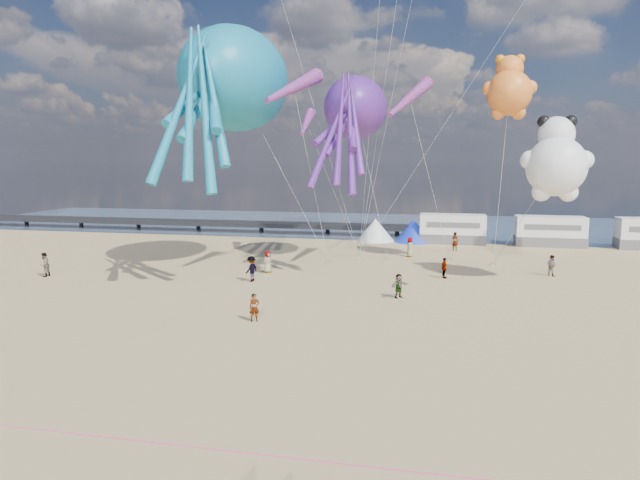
{
  "coord_description": "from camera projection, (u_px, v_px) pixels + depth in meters",
  "views": [
    {
      "loc": [
        4.81,
        -20.07,
        8.7
      ],
      "look_at": [
        -0.77,
        6.0,
        4.88
      ],
      "focal_mm": 32.0,
      "sensor_mm": 36.0,
      "label": 1
    }
  ],
  "objects": [
    {
      "name": "windsock_left",
      "position": [
        294.0,
        87.0,
        39.44
      ],
      "size": [
        3.07,
        6.94,
        6.92
      ],
      "primitive_type": null,
      "rotation": [
        0.0,
        0.0,
        -0.3
      ],
      "color": "red"
    },
    {
      "name": "tent_white",
      "position": [
        375.0,
        230.0,
        60.62
      ],
      "size": [
        4.0,
        4.0,
        2.4
      ],
      "primitive_type": "cone",
      "color": "white",
      "rests_on": "ground"
    },
    {
      "name": "kite_octopus_teal",
      "position": [
        235.0,
        80.0,
        43.3
      ],
      "size": [
        7.44,
        13.35,
        14.43
      ],
      "primitive_type": null,
      "rotation": [
        0.0,
        0.0,
        0.17
      ],
      "color": "teal"
    },
    {
      "name": "windsock_right",
      "position": [
        306.0,
        123.0,
        48.46
      ],
      "size": [
        1.04,
        4.3,
        4.28
      ],
      "primitive_type": null,
      "rotation": [
        0.0,
        0.0,
        0.03
      ],
      "color": "red"
    },
    {
      "name": "windsock_mid",
      "position": [
        409.0,
        98.0,
        41.99
      ],
      "size": [
        3.53,
        6.61,
        6.74
      ],
      "primitive_type": null,
      "rotation": [
        0.0,
        0.0,
        -0.4
      ],
      "color": "red"
    },
    {
      "name": "water",
      "position": [
        404.0,
        225.0,
        74.89
      ],
      "size": [
        120.0,
        120.0,
        0.0
      ],
      "primitive_type": "plane",
      "color": "#384F6C",
      "rests_on": "ground"
    },
    {
      "name": "beachgoer_2",
      "position": [
        251.0,
        269.0,
        40.55
      ],
      "size": [
        0.95,
        1.07,
        1.82
      ],
      "primitive_type": "imported",
      "rotation": [
        0.0,
        0.0,
        4.37
      ],
      "color": "#7F6659",
      "rests_on": "ground"
    },
    {
      "name": "ground",
      "position": [
        307.0,
        389.0,
        21.66
      ],
      "size": [
        120.0,
        120.0,
        0.0
      ],
      "primitive_type": "plane",
      "color": "tan",
      "rests_on": "ground"
    },
    {
      "name": "sandbag_a",
      "position": [
        328.0,
        262.0,
        47.67
      ],
      "size": [
        0.5,
        0.35,
        0.22
      ],
      "primitive_type": "cube",
      "color": "gray",
      "rests_on": "ground"
    },
    {
      "name": "sandbag_d",
      "position": [
        449.0,
        259.0,
        49.07
      ],
      "size": [
        0.5,
        0.35,
        0.22
      ],
      "primitive_type": "cube",
      "color": "gray",
      "rests_on": "ground"
    },
    {
      "name": "sandbag_e",
      "position": [
        359.0,
        256.0,
        50.61
      ],
      "size": [
        0.5,
        0.35,
        0.22
      ],
      "primitive_type": "cube",
      "color": "gray",
      "rests_on": "ground"
    },
    {
      "name": "kite_teddy_orange",
      "position": [
        509.0,
        93.0,
        43.55
      ],
      "size": [
        4.75,
        4.55,
        5.88
      ],
      "primitive_type": null,
      "rotation": [
        0.0,
        0.0,
        -0.16
      ],
      "color": "orange"
    },
    {
      "name": "tent_blue",
      "position": [
        413.0,
        231.0,
        59.79
      ],
      "size": [
        4.0,
        4.0,
        2.4
      ],
      "primitive_type": "cone",
      "color": "#1933CC",
      "rests_on": "ground"
    },
    {
      "name": "beachgoer_5",
      "position": [
        455.0,
        241.0,
        54.07
      ],
      "size": [
        1.72,
        1.31,
        1.81
      ],
      "primitive_type": "imported",
      "rotation": [
        0.0,
        0.0,
        2.61
      ],
      "color": "#7F6659",
      "rests_on": "ground"
    },
    {
      "name": "sandbag_c",
      "position": [
        493.0,
        265.0,
        46.58
      ],
      "size": [
        0.5,
        0.35,
        0.22
      ],
      "primitive_type": "cube",
      "color": "gray",
      "rests_on": "ground"
    },
    {
      "name": "kite_octopus_purple",
      "position": [
        356.0,
        108.0,
        45.94
      ],
      "size": [
        5.6,
        10.61,
        11.59
      ],
      "primitive_type": null,
      "rotation": [
        0.0,
        0.0,
        -0.13
      ],
      "color": "#552286"
    },
    {
      "name": "beachgoer_0",
      "position": [
        410.0,
        247.0,
        50.78
      ],
      "size": [
        0.63,
        0.75,
        1.75
      ],
      "primitive_type": "imported",
      "rotation": [
        0.0,
        0.0,
        4.32
      ],
      "color": "#7F6659",
      "rests_on": "ground"
    },
    {
      "name": "standing_person",
      "position": [
        254.0,
        308.0,
        30.6
      ],
      "size": [
        0.67,
        0.59,
        1.53
      ],
      "primitive_type": "imported",
      "rotation": [
        0.0,
        0.0,
        0.52
      ],
      "color": "tan",
      "rests_on": "ground"
    },
    {
      "name": "beachgoer_3",
      "position": [
        444.0,
        268.0,
        41.64
      ],
      "size": [
        0.91,
        1.14,
        1.54
      ],
      "primitive_type": "imported",
      "rotation": [
        0.0,
        0.0,
        1.97
      ],
      "color": "#7F6659",
      "rests_on": "ground"
    },
    {
      "name": "beachgoer_1",
      "position": [
        44.0,
        265.0,
        42.23
      ],
      "size": [
        0.6,
        0.9,
        1.8
      ],
      "primitive_type": "imported",
      "rotation": [
        0.0,
        0.0,
        4.75
      ],
      "color": "#7F6659",
      "rests_on": "ground"
    },
    {
      "name": "motorhome_1",
      "position": [
        550.0,
        231.0,
        56.95
      ],
      "size": [
        6.6,
        2.5,
        3.0
      ],
      "primitive_type": "cube",
      "color": "silver",
      "rests_on": "ground"
    },
    {
      "name": "pier",
      "position": [
        168.0,
        222.0,
        69.91
      ],
      "size": [
        60.0,
        3.0,
        0.5
      ],
      "primitive_type": "cube",
      "color": "black",
      "rests_on": "ground"
    },
    {
      "name": "beachgoer_6",
      "position": [
        268.0,
        262.0,
        43.69
      ],
      "size": [
        0.64,
        0.74,
        1.71
      ],
      "primitive_type": "imported",
      "rotation": [
        0.0,
        0.0,
        1.11
      ],
      "color": "#7F6659",
      "rests_on": "ground"
    },
    {
      "name": "beachgoer_7",
      "position": [
        551.0,
        265.0,
        42.54
      ],
      "size": [
        0.92,
        0.88,
        1.58
      ],
      "primitive_type": "imported",
      "rotation": [
        0.0,
        0.0,
        2.44
      ],
      "color": "#7F6659",
      "rests_on": "ground"
    },
    {
      "name": "kite_panda",
      "position": [
        556.0,
        167.0,
        38.38
      ],
      "size": [
        5.93,
        5.73,
        6.87
      ],
      "primitive_type": null,
      "rotation": [
        0.0,
        0.0,
        -0.28
      ],
      "color": "white"
    },
    {
      "name": "beachgoer_4",
      "position": [
        399.0,
        286.0,
        35.8
      ],
      "size": [
        0.89,
        0.92,
        1.54
      ],
      "primitive_type": "imported",
      "rotation": [
        0.0,
        0.0,
        0.82
      ],
      "color": "#7F6659",
      "rests_on": "ground"
    },
    {
      "name": "motorhome_0",
      "position": [
        453.0,
        229.0,
        58.92
      ],
      "size": [
        6.6,
        2.5,
        3.0
      ],
      "primitive_type": "cube",
      "color": "silver",
      "rests_on": "ground"
    },
    {
      "name": "rope_line",
      "position": [
        267.0,
        455.0,
        16.81
      ],
      "size": [
        34.0,
        0.03,
        0.03
      ],
      "primitive_type": "cylinder",
      "rotation": [
        0.0,
        1.57,
        0.0
      ],
      "color": "#F2338C",
      "rests_on": "ground"
    },
    {
      "name": "sandbag_b",
      "position": [
        387.0,
        259.0,
        48.98
      ],
      "size": [
        0.5,
        0.35,
        0.22
      ],
      "primitive_type": "cube",
      "color": "gray",
      "rests_on": "ground"
    }
  ]
}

